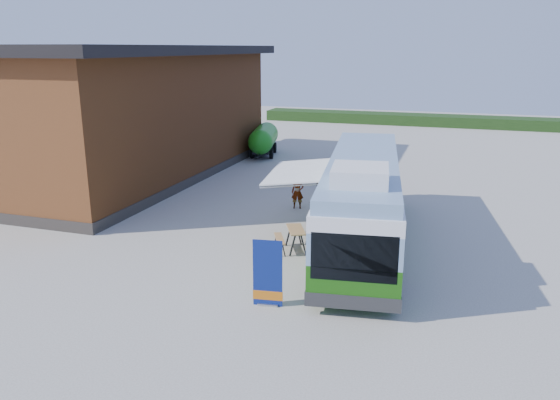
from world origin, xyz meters
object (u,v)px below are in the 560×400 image
(banner, at_px, (268,279))
(picnic_table, at_px, (296,234))
(person_b, at_px, (319,203))
(person_a, at_px, (298,192))
(slurry_tanker, at_px, (264,138))
(bus, at_px, (362,198))

(banner, bearing_deg, picnic_table, 88.46)
(person_b, bearing_deg, banner, 46.22)
(person_a, bearing_deg, slurry_tanker, 102.33)
(bus, xyz_separation_m, person_b, (-2.16, 1.86, -0.92))
(bus, xyz_separation_m, slurry_tanker, (-9.75, 15.84, -0.66))
(picnic_table, distance_m, person_a, 5.64)
(picnic_table, height_order, slurry_tanker, slurry_tanker)
(bus, relative_size, person_b, 6.84)
(banner, distance_m, person_b, 8.00)
(banner, bearing_deg, person_b, 85.56)
(bus, height_order, slurry_tanker, bus)
(slurry_tanker, bearing_deg, bus, -71.36)
(person_a, bearing_deg, bus, -60.95)
(person_a, xyz_separation_m, person_b, (1.57, -2.06, 0.16))
(banner, distance_m, person_a, 10.25)
(bus, relative_size, banner, 6.31)
(bus, xyz_separation_m, picnic_table, (-2.19, -1.50, -1.23))
(banner, distance_m, picnic_table, 4.66)
(bus, bearing_deg, person_a, 125.58)
(picnic_table, height_order, person_a, person_a)
(banner, distance_m, slurry_tanker, 23.41)
(bus, distance_m, slurry_tanker, 18.62)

